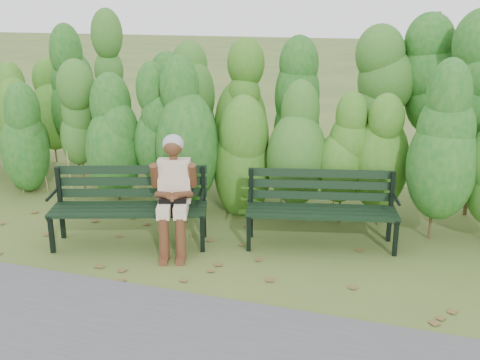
% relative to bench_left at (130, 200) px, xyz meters
% --- Properties ---
extents(ground, '(80.00, 80.00, 0.00)m').
position_rel_bench_left_xyz_m(ground, '(1.19, -0.00, -0.51)').
color(ground, '#405D26').
extents(hedge_band, '(11.04, 1.67, 2.42)m').
position_rel_bench_left_xyz_m(hedge_band, '(1.19, 1.86, 0.75)').
color(hedge_band, '#47381E').
rests_on(hedge_band, ground).
extents(leaf_litter, '(5.98, 2.05, 0.01)m').
position_rel_bench_left_xyz_m(leaf_litter, '(1.41, -0.05, -0.50)').
color(leaf_litter, brown).
rests_on(leaf_litter, ground).
extents(bench_left, '(1.81, 1.08, 0.86)m').
position_rel_bench_left_xyz_m(bench_left, '(0.00, 0.00, 0.00)').
color(bench_left, black).
rests_on(bench_left, ground).
extents(bench_right, '(1.74, 0.90, 0.83)m').
position_rel_bench_left_xyz_m(bench_right, '(2.06, 0.61, -0.02)').
color(bench_right, black).
rests_on(bench_right, ground).
extents(seated_woman, '(0.57, 0.79, 1.27)m').
position_rel_bench_left_xyz_m(seated_woman, '(0.54, -0.00, 0.21)').
color(seated_woman, beige).
rests_on(seated_woman, ground).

